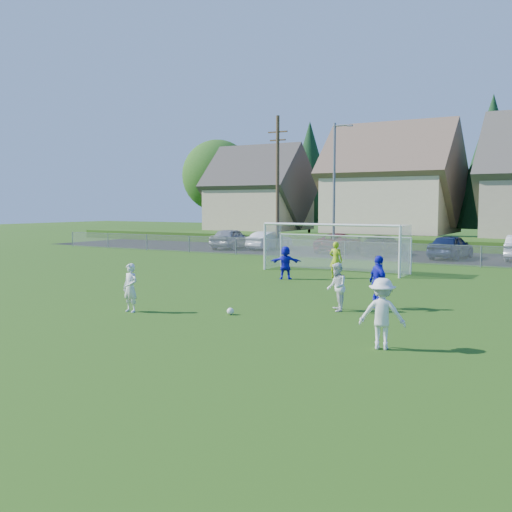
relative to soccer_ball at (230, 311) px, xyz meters
The scene contains 21 objects.
ground 3.70m from the soccer_ball, 122.36° to the right, with size 160.00×160.00×0.00m, color #193D0C.
asphalt_lot 24.45m from the soccer_ball, 94.65° to the left, with size 60.00×60.00×0.00m, color black.
grass_embankment 31.94m from the soccer_ball, 93.56° to the left, with size 70.00×6.00×0.80m, color #1E420F.
soccer_ball is the anchor object (origin of this frame).
player_white_a 3.33m from the soccer_ball, 157.74° to the right, with size 0.57×0.37×1.56m, color white.
player_white_b 3.54m from the soccer_ball, 41.68° to the left, with size 0.76×0.60×1.57m, color white.
player_white_c 5.91m from the soccer_ball, 18.50° to the right, with size 1.10×0.63×1.71m, color white.
player_blue_a 5.03m from the soccer_ball, 43.32° to the left, with size 1.04×0.43×1.77m, color #1616D0.
player_blue_b 9.24m from the soccer_ball, 107.32° to the left, with size 1.43×0.45×1.54m, color #1616D0.
goalkeeper 10.44m from the soccer_ball, 95.02° to the left, with size 0.63×0.41×1.72m, color #A0C417.
car_a 28.03m from the soccer_ball, 123.26° to the left, with size 1.89×4.70×1.60m, color #919498.
car_b 27.33m from the soccer_ball, 117.06° to the left, with size 1.45×4.17×1.37m, color white.
car_c 25.29m from the soccer_ball, 105.40° to the left, with size 2.31×5.00×1.39m, color maroon.
car_d 23.82m from the soccer_ball, 97.65° to the left, with size 1.92×4.73×1.37m, color black.
car_e 23.44m from the soccer_ball, 86.67° to the left, with size 1.82×4.52×1.54m, color #131F44.
soccer_goal 13.16m from the soccer_ball, 98.72° to the left, with size 7.42×1.90×2.50m.
chainlink_fence 18.98m from the soccer_ball, 95.99° to the left, with size 52.06×0.06×1.20m.
streetlight 24.23m from the soccer_ball, 105.69° to the left, with size 1.38×0.18×9.00m.
utility_pole 26.97m from the soccer_ball, 115.68° to the left, with size 1.60×0.26×10.00m.
houses_row 39.99m from the soccer_ball, 90.01° to the left, with size 53.90×11.45×13.27m.
tree_row 46.12m from the soccer_ball, 91.18° to the left, with size 65.98×12.36×13.80m.
Camera 1 is at (12.19, -12.35, 3.45)m, focal length 42.00 mm.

